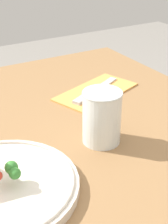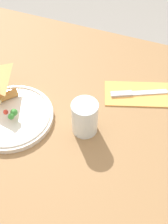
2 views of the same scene
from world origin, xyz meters
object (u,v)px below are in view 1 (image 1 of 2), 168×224
object	(u,v)px
milk_glass	(102,119)
butter_knife	(94,91)
dining_table	(38,203)
napkin_folded	(96,92)

from	to	relation	value
milk_glass	butter_knife	size ratio (longest dim) A/B	0.60
butter_knife	dining_table	bearing A→B (deg)	-171.29
milk_glass	butter_knife	bearing A→B (deg)	61.81
dining_table	butter_knife	bearing A→B (deg)	35.44
napkin_folded	butter_knife	bearing A→B (deg)	-153.27
dining_table	butter_knife	xyz separation A→B (m)	(0.23, 0.16, 0.12)
dining_table	napkin_folded	bearing A→B (deg)	35.18
napkin_folded	butter_knife	distance (m)	0.01
napkin_folded	butter_knife	xyz separation A→B (m)	(-0.01, -0.00, 0.00)
napkin_folded	butter_knife	size ratio (longest dim) A/B	1.38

